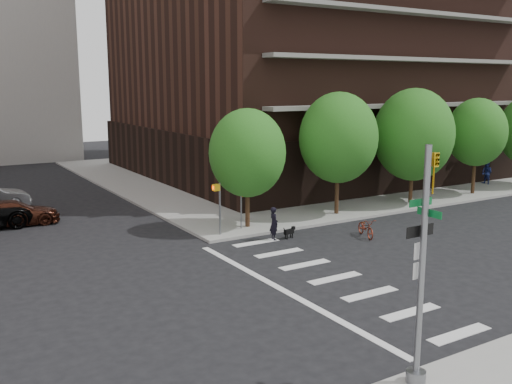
% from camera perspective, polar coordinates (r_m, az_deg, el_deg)
% --- Properties ---
extents(ground, '(120.00, 120.00, 0.00)m').
position_cam_1_polar(ground, '(21.27, 1.52, -10.02)').
color(ground, black).
rests_on(ground, ground).
extents(sidewalk_ne, '(39.00, 33.00, 0.15)m').
position_cam_1_polar(sidewalk_ne, '(51.50, 6.54, 2.32)').
color(sidewalk_ne, gray).
rests_on(sidewalk_ne, ground).
extents(crosswalk, '(3.85, 13.00, 0.01)m').
position_cam_1_polar(crosswalk, '(22.47, 6.31, -8.91)').
color(crosswalk, silver).
rests_on(crosswalk, ground).
extents(tree_a, '(4.00, 4.00, 5.90)m').
position_cam_1_polar(tree_a, '(29.44, -0.87, 3.92)').
color(tree_a, '#301E11').
rests_on(tree_a, sidewalk_ne).
extents(tree_b, '(4.50, 4.50, 6.65)m').
position_cam_1_polar(tree_b, '(32.82, 8.24, 5.39)').
color(tree_b, '#301E11').
rests_on(tree_b, sidewalk_ne).
extents(tree_c, '(5.00, 5.00, 6.80)m').
position_cam_1_polar(tree_c, '(36.92, 15.48, 5.54)').
color(tree_c, '#301E11').
rests_on(tree_c, sidewalk_ne).
extents(tree_d, '(4.00, 4.00, 6.20)m').
position_cam_1_polar(tree_d, '(41.49, 21.20, 5.59)').
color(tree_d, '#301E11').
rests_on(tree_d, sidewalk_ne).
extents(traffic_signal, '(0.90, 0.75, 6.00)m').
position_cam_1_polar(traffic_signal, '(14.66, 16.23, -8.96)').
color(traffic_signal, slate).
rests_on(traffic_signal, sidewalk_s).
extents(pedestrian_signal, '(2.18, 0.67, 2.60)m').
position_cam_1_polar(pedestrian_signal, '(28.47, -3.19, -0.80)').
color(pedestrian_signal, slate).
rests_on(pedestrian_signal, sidewalk_ne).
extents(parked_car_maroon, '(2.15, 4.86, 1.39)m').
position_cam_1_polar(parked_car_maroon, '(33.43, -23.13, -1.96)').
color(parked_car_maroon, '#401C12').
rests_on(parked_car_maroon, ground).
extents(scooter, '(1.20, 1.93, 0.95)m').
position_cam_1_polar(scooter, '(29.07, 10.93, -3.52)').
color(scooter, maroon).
rests_on(scooter, ground).
extents(dog_walker, '(0.65, 0.48, 1.65)m').
position_cam_1_polar(dog_walker, '(27.93, 1.80, -3.17)').
color(dog_walker, black).
rests_on(dog_walker, ground).
extents(dog, '(0.68, 0.28, 0.57)m').
position_cam_1_polar(dog, '(28.35, 3.37, -3.96)').
color(dog, black).
rests_on(dog, ground).
extents(pedestrian_far, '(0.85, 0.68, 1.69)m').
position_cam_1_polar(pedestrian_far, '(46.12, 22.09, 1.78)').
color(pedestrian_far, navy).
rests_on(pedestrian_far, sidewalk_ne).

